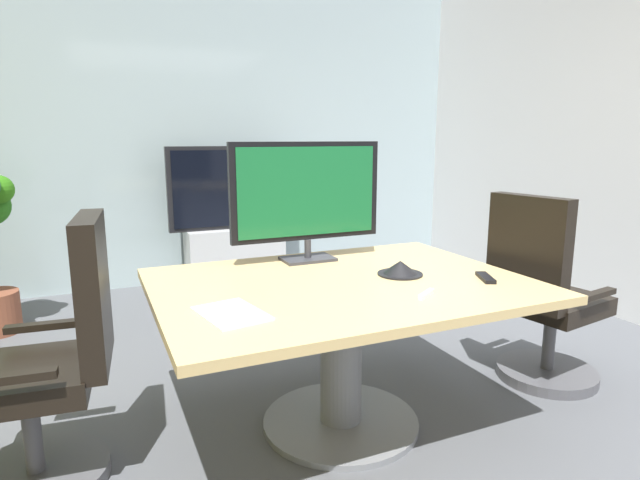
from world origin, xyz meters
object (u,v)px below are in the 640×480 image
at_px(conference_table, 341,320).
at_px(wall_display_unit, 235,239).
at_px(office_chair_left, 53,376).
at_px(tv_monitor, 307,194).
at_px(conference_phone, 400,269).
at_px(remote_control, 486,278).
at_px(office_chair_right, 542,306).

distance_m(conference_table, wall_display_unit, 2.65).
bearing_deg(office_chair_left, wall_display_unit, 156.54).
bearing_deg(tv_monitor, office_chair_left, -163.74).
bearing_deg(conference_phone, wall_display_unit, 92.79).
xyz_separation_m(wall_display_unit, conference_phone, (0.13, -2.65, 0.32)).
relative_size(tv_monitor, remote_control, 4.94).
xyz_separation_m(office_chair_right, remote_control, (-0.60, -0.20, 0.28)).
bearing_deg(tv_monitor, conference_phone, -58.14).
distance_m(office_chair_right, tv_monitor, 1.46).
xyz_separation_m(conference_table, wall_display_unit, (0.18, 2.64, -0.10)).
distance_m(tv_monitor, remote_control, 1.00).
bearing_deg(conference_table, remote_control, -21.63).
xyz_separation_m(tv_monitor, remote_control, (0.62, -0.71, -0.35)).
height_order(office_chair_right, tv_monitor, tv_monitor).
relative_size(conference_table, wall_display_unit, 1.30).
relative_size(office_chair_right, conference_phone, 4.95).
distance_m(conference_table, conference_phone, 0.38).
height_order(conference_table, conference_phone, conference_phone).
relative_size(office_chair_left, wall_display_unit, 0.83).
bearing_deg(wall_display_unit, remote_control, -81.13).
bearing_deg(office_chair_right, conference_phone, 78.33).
xyz_separation_m(conference_table, conference_phone, (0.31, -0.01, 0.22)).
distance_m(wall_display_unit, conference_phone, 2.68).
bearing_deg(wall_display_unit, office_chair_left, -119.03).
xyz_separation_m(office_chair_left, conference_phone, (1.54, -0.11, 0.30)).
relative_size(wall_display_unit, conference_phone, 5.95).
relative_size(office_chair_right, remote_control, 6.41).
distance_m(office_chair_left, wall_display_unit, 2.91).
bearing_deg(wall_display_unit, tv_monitor, -94.31).
xyz_separation_m(conference_phone, remote_control, (0.32, -0.24, -0.02)).
xyz_separation_m(conference_table, remote_control, (0.63, -0.25, 0.20)).
xyz_separation_m(office_chair_right, wall_display_unit, (-1.05, 2.69, -0.01)).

